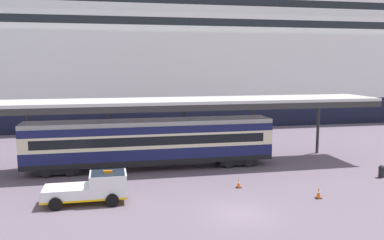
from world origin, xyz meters
TOP-DOWN VIEW (x-y plane):
  - ground_plane at (0.00, 0.00)m, footprint 400.00×400.00m
  - cruise_ship at (-17.54, 44.60)m, footprint 177.07×27.66m
  - platform_canopy at (-3.99, 11.75)m, footprint 39.84×5.09m
  - train_carriage at (-3.99, 11.31)m, footprint 20.30×2.81m
  - service_truck at (-8.42, 3.79)m, footprint 5.21×2.26m
  - traffic_cone_near at (5.92, 1.58)m, footprint 0.36×0.36m
  - traffic_cone_mid at (1.55, 4.83)m, footprint 0.36×0.36m
  - quay_bollard at (13.18, 5.11)m, footprint 0.48×0.48m

SIDE VIEW (x-z plane):
  - ground_plane at x=0.00m, z-range 0.00..0.00m
  - traffic_cone_mid at x=1.55m, z-range -0.01..0.62m
  - traffic_cone_near at x=5.92m, z-range -0.01..0.73m
  - quay_bollard at x=13.18m, z-range 0.04..1.00m
  - service_truck at x=-8.42m, z-range -0.02..2.00m
  - train_carriage at x=-3.99m, z-range 0.25..4.36m
  - platform_canopy at x=-3.99m, z-range 2.59..8.33m
  - cruise_ship at x=-17.54m, z-range -6.19..34.50m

